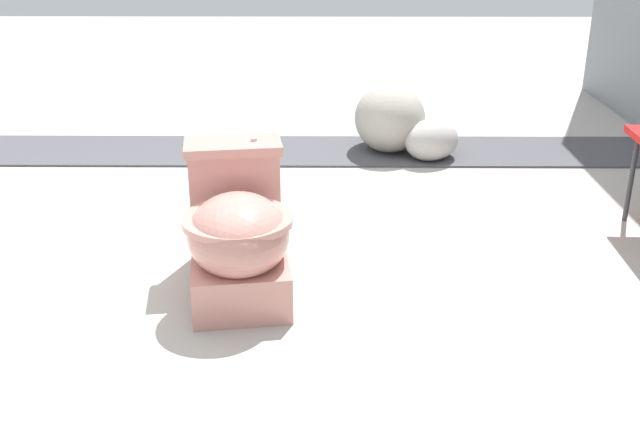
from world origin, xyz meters
TOP-DOWN VIEW (x-y plane):
  - ground_plane at (0.00, 0.00)m, footprint 14.00×14.00m
  - gravel_strip at (-1.38, 0.50)m, footprint 0.56×8.00m
  - toilet at (0.28, 0.24)m, footprint 0.68×0.46m
  - boulder_near at (-1.24, 1.15)m, footprint 0.42×0.43m
  - boulder_far at (-1.41, 0.93)m, footprint 0.49×0.41m

SIDE VIEW (x-z plane):
  - ground_plane at x=0.00m, z-range 0.00..0.00m
  - gravel_strip at x=-1.38m, z-range 0.00..0.01m
  - boulder_near at x=-1.24m, z-range 0.00..0.23m
  - boulder_far at x=-1.41m, z-range 0.00..0.39m
  - toilet at x=0.28m, z-range -0.04..0.48m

